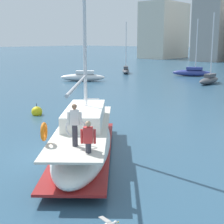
{
  "coord_description": "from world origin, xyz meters",
  "views": [
    {
      "loc": [
        11.33,
        -10.04,
        5.3
      ],
      "look_at": [
        0.95,
        2.41,
        1.8
      ],
      "focal_mm": 54.31,
      "sensor_mm": 36.0,
      "label": 1
    }
  ],
  "objects_px": {
    "moored_cutter_right": "(193,72)",
    "mooring_buoy": "(37,112)",
    "main_sailboat": "(84,138)",
    "moored_sloop_far": "(83,76)",
    "moored_cutter_left": "(126,70)",
    "moored_catamaran": "(209,79)"
  },
  "relations": [
    {
      "from": "moored_catamaran",
      "to": "mooring_buoy",
      "type": "xyz_separation_m",
      "value": [
        -2.1,
        -24.21,
        -0.33
      ]
    },
    {
      "from": "main_sailboat",
      "to": "moored_cutter_left",
      "type": "bearing_deg",
      "value": 124.72
    },
    {
      "from": "moored_cutter_right",
      "to": "mooring_buoy",
      "type": "distance_m",
      "value": 31.02
    },
    {
      "from": "main_sailboat",
      "to": "mooring_buoy",
      "type": "xyz_separation_m",
      "value": [
        -8.78,
        4.16,
        -0.67
      ]
    },
    {
      "from": "moored_sloop_far",
      "to": "moored_catamaran",
      "type": "height_order",
      "value": "moored_sloop_far"
    },
    {
      "from": "moored_catamaran",
      "to": "moored_cutter_right",
      "type": "distance_m",
      "value": 8.63
    },
    {
      "from": "moored_cutter_right",
      "to": "mooring_buoy",
      "type": "height_order",
      "value": "moored_cutter_right"
    },
    {
      "from": "moored_sloop_far",
      "to": "moored_cutter_left",
      "type": "bearing_deg",
      "value": 99.45
    },
    {
      "from": "main_sailboat",
      "to": "moored_sloop_far",
      "type": "height_order",
      "value": "main_sailboat"
    },
    {
      "from": "moored_catamaran",
      "to": "moored_cutter_left",
      "type": "bearing_deg",
      "value": 166.58
    },
    {
      "from": "moored_sloop_far",
      "to": "moored_cutter_left",
      "type": "xyz_separation_m",
      "value": [
        -1.92,
        11.55,
        -0.09
      ]
    },
    {
      "from": "moored_cutter_right",
      "to": "mooring_buoy",
      "type": "xyz_separation_m",
      "value": [
        3.43,
        -30.83,
        -0.37
      ]
    },
    {
      "from": "moored_sloop_far",
      "to": "moored_cutter_right",
      "type": "distance_m",
      "value": 16.58
    },
    {
      "from": "main_sailboat",
      "to": "moored_cutter_left",
      "type": "relative_size",
      "value": 1.53
    },
    {
      "from": "main_sailboat",
      "to": "moored_cutter_left",
      "type": "xyz_separation_m",
      "value": [
        -22.23,
        32.08,
        -0.37
      ]
    },
    {
      "from": "main_sailboat",
      "to": "moored_cutter_right",
      "type": "bearing_deg",
      "value": 109.23
    },
    {
      "from": "moored_catamaran",
      "to": "mooring_buoy",
      "type": "distance_m",
      "value": 24.3
    },
    {
      "from": "main_sailboat",
      "to": "moored_sloop_far",
      "type": "relative_size",
      "value": 1.27
    },
    {
      "from": "moored_sloop_far",
      "to": "mooring_buoy",
      "type": "distance_m",
      "value": 20.03
    },
    {
      "from": "main_sailboat",
      "to": "moored_cutter_right",
      "type": "distance_m",
      "value": 37.06
    },
    {
      "from": "moored_cutter_left",
      "to": "moored_cutter_right",
      "type": "xyz_separation_m",
      "value": [
        10.03,
        2.91,
        0.06
      ]
    },
    {
      "from": "moored_sloop_far",
      "to": "mooring_buoy",
      "type": "height_order",
      "value": "moored_sloop_far"
    }
  ]
}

